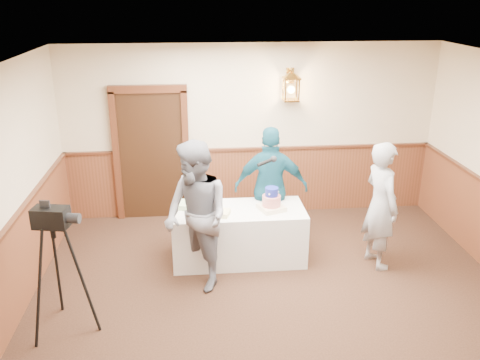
% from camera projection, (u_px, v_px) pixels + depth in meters
% --- Properties ---
extents(ground, '(7.00, 7.00, 0.00)m').
position_uv_depth(ground, '(286.00, 344.00, 5.42)').
color(ground, black).
rests_on(ground, ground).
extents(room_shell, '(6.02, 7.02, 2.81)m').
position_uv_depth(room_shell, '(278.00, 197.00, 5.30)').
color(room_shell, beige).
rests_on(room_shell, ground).
extents(display_table, '(1.80, 0.80, 0.75)m').
position_uv_depth(display_table, '(239.00, 234.00, 7.03)').
color(display_table, white).
rests_on(display_table, ground).
extents(tiered_cake, '(0.40, 0.40, 0.32)m').
position_uv_depth(tiered_cake, '(271.00, 201.00, 6.83)').
color(tiered_cake, beige).
rests_on(tiered_cake, display_table).
extents(sheet_cake_yellow, '(0.35, 0.30, 0.06)m').
position_uv_depth(sheet_cake_yellow, '(218.00, 213.00, 6.71)').
color(sheet_cake_yellow, '#F7EE93').
rests_on(sheet_cake_yellow, display_table).
extents(sheet_cake_green, '(0.37, 0.33, 0.07)m').
position_uv_depth(sheet_cake_green, '(188.00, 205.00, 6.94)').
color(sheet_cake_green, '#ABD496').
rests_on(sheet_cake_green, display_table).
extents(interviewer, '(1.61, 1.16, 1.89)m').
position_uv_depth(interviewer, '(196.00, 217.00, 6.19)').
color(interviewer, slate).
rests_on(interviewer, ground).
extents(baker, '(0.55, 0.71, 1.74)m').
position_uv_depth(baker, '(381.00, 205.00, 6.71)').
color(baker, '#96979C').
rests_on(baker, ground).
extents(assistant_p, '(1.10, 0.57, 1.79)m').
position_uv_depth(assistant_p, '(271.00, 188.00, 7.24)').
color(assistant_p, '#165063').
rests_on(assistant_p, ground).
extents(tv_camera_rig, '(0.58, 0.54, 1.47)m').
position_uv_depth(tv_camera_rig, '(59.00, 277.00, 5.44)').
color(tv_camera_rig, black).
rests_on(tv_camera_rig, ground).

